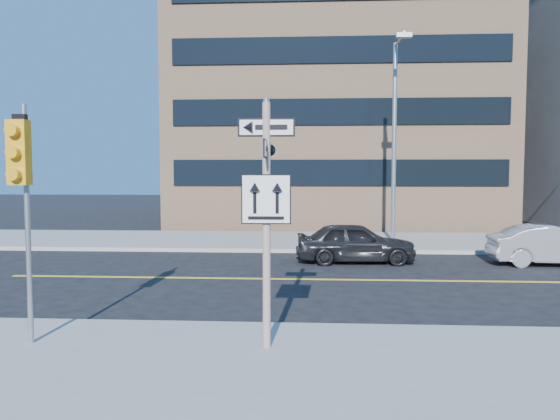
# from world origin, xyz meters

# --- Properties ---
(ground) EXTENTS (120.00, 120.00, 0.00)m
(ground) POSITION_xyz_m (0.00, 0.00, 0.00)
(ground) COLOR black
(ground) RESTS_ON ground
(sign_pole) EXTENTS (0.92, 0.92, 4.06)m
(sign_pole) POSITION_xyz_m (0.00, -2.51, 2.44)
(sign_pole) COLOR silver
(sign_pole) RESTS_ON near_sidewalk
(traffic_signal) EXTENTS (0.32, 0.45, 4.00)m
(traffic_signal) POSITION_xyz_m (-4.00, -2.66, 3.03)
(traffic_signal) COLOR gray
(traffic_signal) RESTS_ON near_sidewalk
(parked_car_a) EXTENTS (1.79, 4.05, 1.36)m
(parked_car_a) POSITION_xyz_m (2.18, 6.98, 0.68)
(parked_car_a) COLOR black
(parked_car_a) RESTS_ON ground
(parked_car_b) EXTENTS (1.55, 4.03, 1.31)m
(parked_car_b) POSITION_xyz_m (8.56, 6.81, 0.66)
(parked_car_b) COLOR gray
(parked_car_b) RESTS_ON ground
(streetlight_a) EXTENTS (0.55, 2.25, 8.00)m
(streetlight_a) POSITION_xyz_m (4.00, 10.76, 4.76)
(streetlight_a) COLOR gray
(streetlight_a) RESTS_ON far_sidewalk
(building_brick) EXTENTS (18.00, 18.00, 18.00)m
(building_brick) POSITION_xyz_m (2.00, 25.00, 9.00)
(building_brick) COLOR tan
(building_brick) RESTS_ON ground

